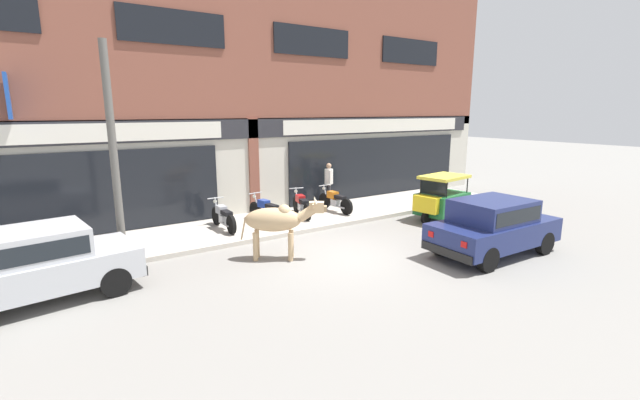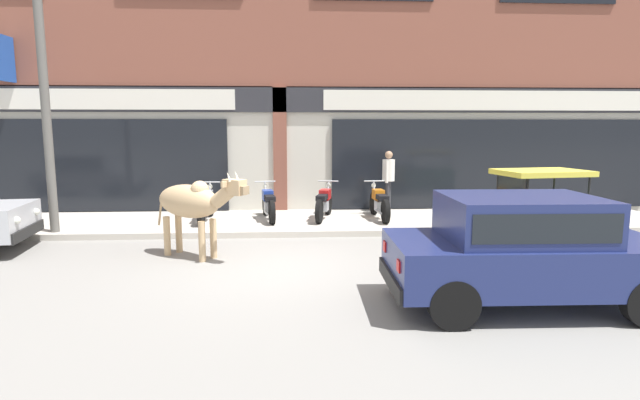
# 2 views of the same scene
# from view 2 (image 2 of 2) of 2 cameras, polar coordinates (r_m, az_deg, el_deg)

# --- Properties ---
(ground_plane) EXTENTS (90.00, 90.00, 0.00)m
(ground_plane) POSITION_cam_2_polar(r_m,az_deg,el_deg) (8.55, -5.16, -7.56)
(ground_plane) COLOR gray
(sidewalk) EXTENTS (19.00, 2.93, 0.13)m
(sidewalk) POSITION_cam_2_polar(r_m,az_deg,el_deg) (12.10, -4.64, -2.54)
(sidewalk) COLOR #B7AFA3
(sidewalk) RESTS_ON ground
(shop_building) EXTENTS (23.00, 1.40, 10.11)m
(shop_building) POSITION_cam_2_polar(r_m,az_deg,el_deg) (13.84, -4.73, 18.77)
(shop_building) COLOR brown
(shop_building) RESTS_ON ground
(cow) EXTENTS (1.87, 1.42, 1.61)m
(cow) POSITION_cam_2_polar(r_m,az_deg,el_deg) (9.17, -14.35, -0.27)
(cow) COLOR tan
(cow) RESTS_ON ground
(car_1) EXTENTS (3.65, 1.68, 1.46)m
(car_1) POSITION_cam_2_polar(r_m,az_deg,el_deg) (6.98, 22.23, -4.84)
(car_1) COLOR black
(car_1) RESTS_ON ground
(auto_rickshaw) EXTENTS (2.08, 1.40, 1.52)m
(auto_rickshaw) POSITION_cam_2_polar(r_m,az_deg,el_deg) (10.55, 23.20, -1.50)
(auto_rickshaw) COLOR black
(auto_rickshaw) RESTS_ON ground
(motorcycle_0) EXTENTS (0.52, 1.81, 0.88)m
(motorcycle_0) POSITION_cam_2_polar(r_m,az_deg,el_deg) (12.16, -12.91, -0.51)
(motorcycle_0) COLOR black
(motorcycle_0) RESTS_ON sidewalk
(motorcycle_1) EXTENTS (0.56, 1.80, 0.88)m
(motorcycle_1) POSITION_cam_2_polar(r_m,az_deg,el_deg) (12.05, -5.92, -0.42)
(motorcycle_1) COLOR black
(motorcycle_1) RESTS_ON sidewalk
(motorcycle_2) EXTENTS (0.69, 1.78, 0.88)m
(motorcycle_2) POSITION_cam_2_polar(r_m,az_deg,el_deg) (12.10, 0.46, -0.34)
(motorcycle_2) COLOR black
(motorcycle_2) RESTS_ON sidewalk
(motorcycle_3) EXTENTS (0.52, 1.81, 0.88)m
(motorcycle_3) POSITION_cam_2_polar(r_m,az_deg,el_deg) (12.18, 6.79, -0.34)
(motorcycle_3) COLOR black
(motorcycle_3) RESTS_ON sidewalk
(pedestrian) EXTENTS (0.32, 0.46, 1.60)m
(pedestrian) POSITION_cam_2_polar(r_m,az_deg,el_deg) (13.13, 7.83, 2.89)
(pedestrian) COLOR #2D2D33
(pedestrian) RESTS_ON sidewalk
(utility_pole) EXTENTS (0.18, 0.18, 5.09)m
(utility_pole) POSITION_cam_2_polar(r_m,az_deg,el_deg) (11.85, -28.84, 8.94)
(utility_pole) COLOR #595651
(utility_pole) RESTS_ON sidewalk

